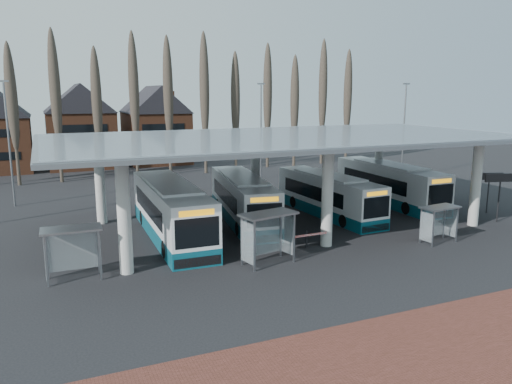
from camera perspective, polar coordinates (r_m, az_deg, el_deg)
name	(u,v)px	position (r m, az deg, el deg)	size (l,w,h in m)	color
ground	(349,258)	(29.10, 10.56, -7.38)	(140.00, 140.00, 0.00)	black
station_canopy	(287,145)	(34.68, 3.54, 5.43)	(32.00, 16.00, 6.34)	beige
poplar_row	(188,96)	(57.91, -7.83, 10.78)	(45.10, 1.10, 14.50)	#473D33
townhouse_row	(38,120)	(66.87, -23.62, 7.58)	(36.80, 10.30, 12.25)	brown
lamp_post_a	(9,142)	(45.02, -26.40, 5.19)	(0.80, 0.16, 10.17)	slate
lamp_post_b	(261,130)	(53.48, 0.57, 7.15)	(0.80, 0.16, 10.17)	slate
lamp_post_c	(404,130)	(55.77, 16.54, 6.86)	(0.80, 0.16, 10.17)	slate
bus_0	(171,211)	(32.69, -9.71, -2.19)	(3.09, 12.96, 3.58)	white
bus_1	(243,200)	(36.30, -1.53, -0.87)	(4.38, 12.21, 3.32)	white
bus_2	(328,195)	(38.52, 8.20, -0.39)	(2.94, 11.43, 3.15)	white
bus_3	(388,184)	(43.59, 14.89, 0.86)	(2.81, 12.24, 3.39)	white
shelter_0	(72,241)	(26.58, -20.28, -5.33)	(2.92, 1.52, 2.67)	gray
shelter_1	(267,226)	(27.19, 1.22, -3.95)	(3.31, 2.11, 2.85)	gray
shelter_2	(438,216)	(33.02, 20.07, -2.60)	(2.60, 1.50, 2.31)	gray
info_sign_0	(500,182)	(39.67, 26.15, 1.08)	(2.34, 0.74, 3.55)	black
info_sign_1	(489,179)	(42.37, 25.12, 1.32)	(2.04, 0.83, 3.17)	black
barrier	(310,236)	(29.94, 6.16, -4.99)	(2.21, 0.63, 1.11)	black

